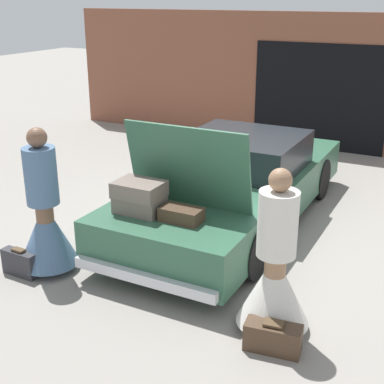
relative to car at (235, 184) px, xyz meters
The scene contains 7 objects.
ground_plane 0.56m from the car, 62.21° to the right, with size 40.00×40.00×0.00m, color gray.
garage_wall_back 4.53m from the car, 89.94° to the left, with size 12.00×0.14×2.80m.
car is the anchor object (origin of this frame).
person_left 2.77m from the car, 120.24° to the right, with size 0.71×0.71×1.75m.
person_right 2.71m from the car, 58.83° to the right, with size 0.72×0.72×1.67m.
suitcase_beside_left_person 3.14m from the car, 120.83° to the right, with size 0.47×0.15×0.34m.
suitcase_beside_right_person 3.09m from the car, 60.06° to the right, with size 0.55×0.28×0.30m.
Camera 1 is at (2.78, -6.70, 3.13)m, focal length 50.00 mm.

